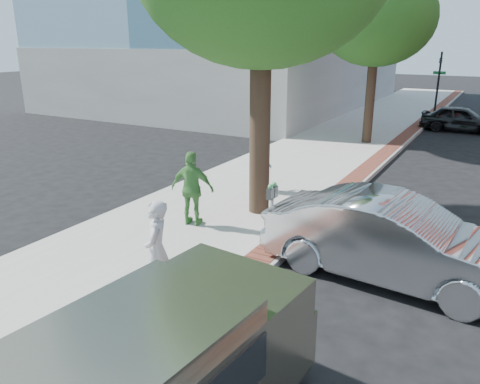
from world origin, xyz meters
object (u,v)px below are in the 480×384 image
Objects in this scene: person_green at (192,189)px; sedan_silver at (393,240)px; person_officer at (262,162)px; person_gray at (157,250)px; parking_meter at (272,202)px; bg_car at (461,119)px.

person_green is 0.37× the size of sedan_silver.
person_officer is 3.25m from person_green.
person_green is at bearing 92.88° from sedan_silver.
person_gray is 1.03× the size of person_officer.
parking_meter is 0.86× the size of person_officer.
person_green reaches higher than person_officer.
parking_meter reaches higher than bg_car.
bg_car is (4.29, 17.33, -0.41)m from person_green.
person_green is 4.74m from sedan_silver.
person_gray is at bearing -106.61° from parking_meter.
person_officer is at bearing -108.09° from person_green.
sedan_silver is at bearing -178.82° from bg_car.
person_green is 17.86m from bg_car.
person_green is (-2.27, 0.34, -0.15)m from parking_meter.
person_officer is 0.35× the size of sedan_silver.
person_gray is 4.43m from sedan_silver.
sedan_silver is at bearing 4.71° from parking_meter.
person_officer is 14.67m from bg_car.
parking_meter is 0.39× the size of bg_car.
parking_meter is 0.82× the size of person_green.
person_officer is at bearing 163.45° from person_gray.
sedan_silver is at bearing 104.47° from person_gray.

